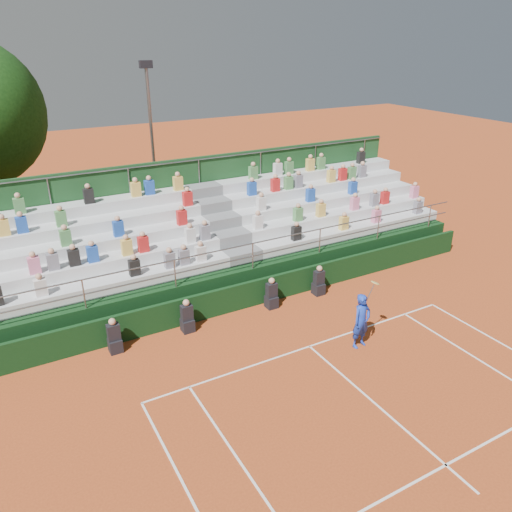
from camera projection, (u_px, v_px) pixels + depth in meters
ground at (310, 346)px, 15.88m from camera, size 90.00×90.00×0.00m
courtside_wall at (260, 291)px, 18.23m from camera, size 20.00×0.15×1.00m
line_officials at (229, 307)px, 17.21m from camera, size 8.16×0.40×1.19m
grandstand at (221, 247)px, 20.58m from camera, size 20.00×5.20×4.40m
tennis_player at (361, 321)px, 15.56m from camera, size 0.89×0.52×2.22m
floodlight_mast at (152, 133)px, 24.40m from camera, size 0.60×0.25×8.01m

